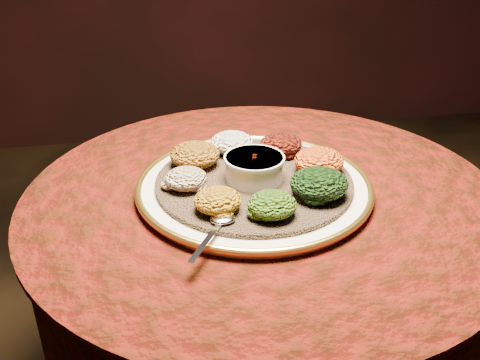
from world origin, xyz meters
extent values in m
cylinder|color=black|center=(0.00, 0.00, 0.34)|extent=(0.12, 0.12, 0.68)
cylinder|color=black|center=(0.00, 0.00, 0.70)|extent=(0.80, 0.80, 0.04)
cylinder|color=#4C0C06|center=(0.00, 0.00, 0.56)|extent=(0.93, 0.93, 0.34)
cylinder|color=#4C0C06|center=(0.00, 0.00, 0.73)|extent=(0.96, 0.96, 0.01)
cylinder|color=silver|center=(-0.02, 0.00, 0.74)|extent=(0.54, 0.54, 0.02)
torus|color=gold|center=(-0.02, 0.00, 0.75)|extent=(0.47, 0.47, 0.01)
cylinder|color=brown|center=(-0.02, 0.00, 0.76)|extent=(0.41, 0.41, 0.01)
cylinder|color=silver|center=(-0.02, 0.00, 0.79)|extent=(0.11, 0.11, 0.05)
cylinder|color=silver|center=(-0.02, 0.00, 0.81)|extent=(0.12, 0.12, 0.01)
cylinder|color=#5A1B04|center=(-0.02, 0.00, 0.80)|extent=(0.09, 0.09, 0.01)
ellipsoid|color=silver|center=(-0.11, -0.14, 0.77)|extent=(0.04, 0.03, 0.01)
cube|color=silver|center=(-0.14, -0.20, 0.77)|extent=(0.07, 0.11, 0.00)
ellipsoid|color=white|center=(-0.04, 0.13, 0.78)|extent=(0.09, 0.09, 0.04)
ellipsoid|color=black|center=(0.06, 0.11, 0.78)|extent=(0.09, 0.09, 0.04)
ellipsoid|color=#BD720F|center=(0.11, 0.01, 0.79)|extent=(0.10, 0.10, 0.05)
ellipsoid|color=black|center=(0.08, -0.09, 0.79)|extent=(0.11, 0.10, 0.05)
ellipsoid|color=#AD360B|center=(-0.02, -0.14, 0.78)|extent=(0.09, 0.08, 0.04)
ellipsoid|color=#B3620F|center=(-0.11, -0.10, 0.78)|extent=(0.09, 0.08, 0.04)
ellipsoid|color=maroon|center=(-0.15, -0.01, 0.78)|extent=(0.08, 0.08, 0.04)
ellipsoid|color=#8F5A11|center=(-0.13, 0.08, 0.79)|extent=(0.10, 0.10, 0.05)
camera|label=1|loc=(-0.22, -0.91, 1.26)|focal=40.00mm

